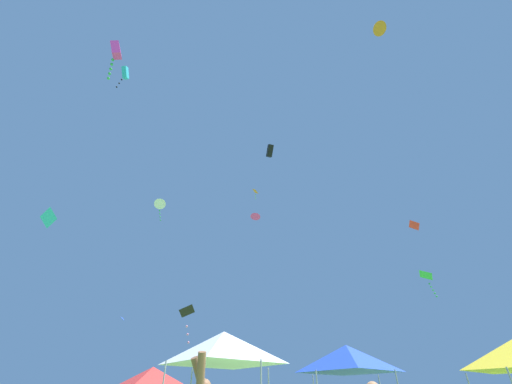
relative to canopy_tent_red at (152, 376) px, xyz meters
name	(u,v)px	position (x,y,z in m)	size (l,w,h in m)	color
canopy_tent_red	(152,376)	(0.00, 0.00, 0.00)	(2.78, 2.78, 2.98)	#9E9EA3
canopy_tent_white	(223,348)	(5.00, -6.07, 0.56)	(3.40, 3.40, 3.64)	#9E9EA3
canopy_tent_blue	(348,358)	(9.85, -3.09, 0.45)	(3.27, 3.27, 3.50)	#9E9EA3
kite_black_box	(270,151)	(6.30, 6.64, 20.77)	(0.93, 1.25, 1.36)	black
kite_cyan_box	(125,73)	(-6.46, -1.67, 24.25)	(0.69, 0.97, 2.59)	#2DB7CC
kite_orange_diamond	(256,192)	(4.00, 14.15, 20.74)	(0.70, 0.63, 1.61)	orange
kite_red_diamond	(414,225)	(17.26, 3.96, 10.09)	(0.99, 1.00, 0.45)	red
kite_green_diamond	(427,276)	(20.55, 12.38, 8.77)	(1.54, 1.46, 2.52)	green
kite_magenta_delta	(255,216)	(4.31, 11.08, 15.53)	(1.25, 1.24, 0.48)	#D6389E
kite_magenta_box	(116,51)	(-2.24, -8.19, 16.88)	(0.95, 0.83, 2.93)	#D6389E
kite_orange_delta	(380,29)	(15.74, -4.14, 23.16)	(1.21, 1.35, 1.00)	orange
kite_blue_delta	(123,319)	(-6.94, 8.70, 4.81)	(0.67, 0.74, 0.46)	blue
kite_black_diamond	(187,312)	(-1.03, 7.81, 5.03)	(1.68, 1.73, 2.80)	black
kite_cyan_diamond	(49,218)	(-6.28, -3.73, 7.88)	(0.84, 0.84, 0.79)	#2DB7CC
kite_white_delta	(160,204)	(-4.09, 5.58, 14.27)	(1.31, 1.21, 2.15)	white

